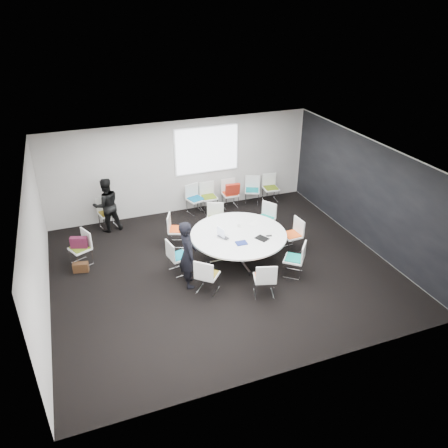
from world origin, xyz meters
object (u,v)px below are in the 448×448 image
object	(u,v)px
chair_ring_b	(265,224)
chair_ring_c	(215,225)
chair_ring_d	(177,235)
chair_back_e	(270,193)
brown_bag	(81,267)
chair_back_a	(196,204)
chair_ring_h	(294,265)
chair_spare_left	(82,254)
cup	(239,225)
chair_person_back	(108,219)
person_back	(107,205)
chair_back_c	(230,199)
person_main	(188,254)
maroon_bag	(79,242)
chair_ring_e	(179,263)
chair_back_d	(252,195)
chair_ring_f	(207,281)
chair_ring_g	(264,285)
chair_back_b	(209,202)
laptop	(224,237)
chair_ring_a	(292,241)
conference_table	(238,240)

from	to	relation	value
chair_ring_b	chair_ring_c	world-z (taller)	same
chair_ring_d	chair_back_e	size ratio (longest dim) A/B	1.00
brown_bag	chair_back_a	bearing A→B (deg)	30.51
chair_ring_b	chair_ring_h	bearing A→B (deg)	142.42
chair_ring_d	chair_spare_left	bearing A→B (deg)	-66.02
cup	chair_person_back	bearing A→B (deg)	139.79
person_back	chair_back_c	bearing A→B (deg)	173.40
chair_ring_d	person_main	bearing A→B (deg)	15.22
chair_ring_h	maroon_bag	distance (m)	5.24
person_back	brown_bag	world-z (taller)	person_back
cup	chair_ring_e	bearing A→B (deg)	-167.16
chair_ring_b	chair_ring_e	size ratio (longest dim) A/B	1.00
chair_ring_c	chair_ring_d	bearing A→B (deg)	34.24
chair_spare_left	person_back	world-z (taller)	person_back
chair_back_d	cup	distance (m)	3.02
chair_ring_c	chair_ring_f	bearing A→B (deg)	91.51
chair_ring_g	chair_back_c	bearing A→B (deg)	95.23
chair_ring_h	chair_ring_f	bearing A→B (deg)	126.79
chair_back_b	chair_ring_f	bearing A→B (deg)	70.60
chair_ring_f	chair_ring_g	world-z (taller)	same
chair_ring_d	person_main	world-z (taller)	person_main
chair_back_b	brown_bag	world-z (taller)	chair_back_b
chair_ring_d	chair_back_e	xyz separation A→B (m)	(3.54, 1.62, 0.00)
chair_ring_d	laptop	distance (m)	1.60
chair_ring_g	chair_back_a	distance (m)	4.49
chair_ring_c	cup	xyz separation A→B (m)	(0.26, -1.09, 0.50)
chair_ring_a	chair_ring_e	bearing A→B (deg)	84.97
chair_ring_h	chair_ring_e	bearing A→B (deg)	106.66
chair_back_d	chair_ring_b	bearing A→B (deg)	101.10
chair_ring_g	person_back	world-z (taller)	person_back
chair_spare_left	brown_bag	world-z (taller)	chair_spare_left
chair_ring_f	chair_ring_h	xyz separation A→B (m)	(2.14, -0.09, 0.00)
chair_ring_g	chair_spare_left	bearing A→B (deg)	160.31
chair_back_b	laptop	distance (m)	3.02
chair_ring_d	chair_back_b	xyz separation A→B (m)	(1.46, 1.67, 0.00)
chair_ring_h	chair_spare_left	size ratio (longest dim) A/B	1.00
conference_table	chair_back_c	bearing A→B (deg)	72.82
chair_ring_c	chair_ring_g	world-z (taller)	same
chair_back_d	maroon_bag	size ratio (longest dim) A/B	2.20
chair_back_c	chair_back_d	distance (m)	0.76
chair_ring_d	maroon_bag	distance (m)	2.50
chair_ring_a	chair_back_e	xyz separation A→B (m)	(0.81, 2.94, 0.00)
chair_back_a	chair_back_c	bearing A→B (deg)	162.69
chair_back_a	chair_back_b	xyz separation A→B (m)	(0.43, 0.00, 0.00)
chair_back_d	person_main	size ratio (longest dim) A/B	0.54
chair_ring_b	cup	size ratio (longest dim) A/B	9.78
chair_ring_h	brown_bag	bearing A→B (deg)	107.36
chair_spare_left	chair_ring_b	bearing A→B (deg)	-116.38
conference_table	cup	xyz separation A→B (m)	(0.14, 0.33, 0.22)
chair_ring_e	chair_ring_g	xyz separation A→B (m)	(1.55, -1.53, 0.00)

